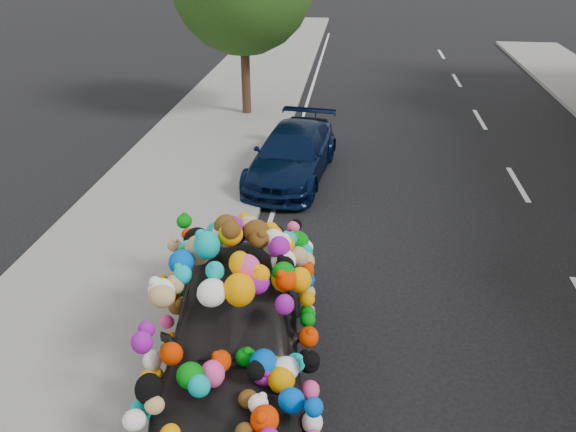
{
  "coord_description": "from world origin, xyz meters",
  "views": [
    {
      "loc": [
        -0.4,
        -7.77,
        5.54
      ],
      "look_at": [
        -1.44,
        0.86,
        0.98
      ],
      "focal_mm": 35.0,
      "sensor_mm": 36.0,
      "label": 1
    }
  ],
  "objects": [
    {
      "name": "ground",
      "position": [
        0.0,
        0.0,
        0.0
      ],
      "size": [
        100.0,
        100.0,
        0.0
      ],
      "primitive_type": "plane",
      "color": "black",
      "rests_on": "ground"
    },
    {
      "name": "sidewalk",
      "position": [
        -4.3,
        0.0,
        0.06
      ],
      "size": [
        4.0,
        60.0,
        0.12
      ],
      "primitive_type": "cube",
      "color": "gray",
      "rests_on": "ground"
    },
    {
      "name": "kerb",
      "position": [
        -2.35,
        0.0,
        0.07
      ],
      "size": [
        0.15,
        60.0,
        0.13
      ],
      "primitive_type": "cube",
      "color": "gray",
      "rests_on": "ground"
    },
    {
      "name": "plush_art_car",
      "position": [
        -1.8,
        -1.9,
        1.12
      ],
      "size": [
        2.74,
        4.91,
        2.17
      ],
      "rotation": [
        0.0,
        0.0,
        0.13
      ],
      "color": "black",
      "rests_on": "ground"
    },
    {
      "name": "navy_sedan",
      "position": [
        -1.8,
        4.8,
        0.6
      ],
      "size": [
        2.16,
        4.3,
        1.2
      ],
      "primitive_type": "imported",
      "rotation": [
        0.0,
        0.0,
        -0.12
      ],
      "color": "black",
      "rests_on": "ground"
    }
  ]
}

